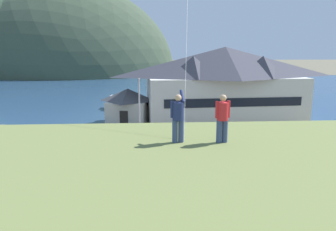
% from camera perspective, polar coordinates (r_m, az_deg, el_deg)
% --- Properties ---
extents(ground_plane, '(600.00, 600.00, 0.00)m').
position_cam_1_polar(ground_plane, '(23.31, -1.66, -13.39)').
color(ground_plane, '#66604C').
extents(parking_lot_pad, '(40.00, 20.00, 0.10)m').
position_cam_1_polar(parking_lot_pad, '(27.90, -1.99, -8.94)').
color(parking_lot_pad, slate).
rests_on(parking_lot_pad, ground).
extents(bay_water, '(360.00, 84.00, 0.03)m').
position_cam_1_polar(bay_water, '(81.70, -2.99, 4.76)').
color(bay_water, navy).
rests_on(bay_water, ground).
extents(far_hill_west_ridge, '(124.88, 59.89, 62.89)m').
position_cam_1_polar(far_hill_west_ridge, '(149.06, -25.03, 6.82)').
color(far_hill_west_ridge, '#334733').
rests_on(far_hill_west_ridge, ground).
extents(far_hill_east_peak, '(87.19, 71.86, 73.65)m').
position_cam_1_polar(far_hill_east_peak, '(145.61, -16.55, 7.34)').
color(far_hill_east_peak, '#3D4C38').
rests_on(far_hill_east_peak, ground).
extents(harbor_lodge, '(22.52, 11.06, 10.28)m').
position_cam_1_polar(harbor_lodge, '(44.05, 10.13, 5.78)').
color(harbor_lodge, beige).
rests_on(harbor_lodge, ground).
extents(storage_shed_waterside, '(6.47, 6.16, 4.77)m').
position_cam_1_polar(storage_shed_waterside, '(43.43, -7.14, 1.80)').
color(storage_shed_waterside, beige).
rests_on(storage_shed_waterside, ground).
extents(wharf_dock, '(3.20, 12.30, 0.70)m').
position_cam_1_polar(wharf_dock, '(55.14, -5.94, 1.69)').
color(wharf_dock, '#70604C').
rests_on(wharf_dock, ground).
extents(moored_boat_wharfside, '(2.77, 6.92, 2.16)m').
position_cam_1_polar(moored_boat_wharfside, '(56.08, -9.41, 2.15)').
color(moored_boat_wharfside, silver).
rests_on(moored_boat_wharfside, ground).
extents(moored_boat_outer_mooring, '(2.53, 6.45, 2.16)m').
position_cam_1_polar(moored_boat_outer_mooring, '(52.55, -2.42, 1.66)').
color(moored_boat_outer_mooring, '#A8A399').
rests_on(moored_boat_outer_mooring, ground).
extents(parked_car_mid_row_far, '(4.31, 2.27, 1.82)m').
position_cam_1_polar(parked_car_mid_row_far, '(33.10, 23.57, -4.75)').
color(parked_car_mid_row_far, slate).
rests_on(parked_car_mid_row_far, parking_lot_pad).
extents(parked_car_mid_row_near, '(4.32, 2.30, 1.82)m').
position_cam_1_polar(parked_car_mid_row_near, '(26.27, 21.58, -8.77)').
color(parked_car_mid_row_near, '#9EA3A8').
rests_on(parked_car_mid_row_near, parking_lot_pad).
extents(parked_car_front_row_end, '(4.32, 2.29, 1.82)m').
position_cam_1_polar(parked_car_front_row_end, '(23.32, -2.95, -10.53)').
color(parked_car_front_row_end, silver).
rests_on(parked_car_front_row_end, parking_lot_pad).
extents(parked_car_back_row_left, '(4.23, 2.11, 1.82)m').
position_cam_1_polar(parked_car_back_row_left, '(28.36, -6.68, -6.49)').
color(parked_car_back_row_left, red).
rests_on(parked_car_back_row_left, parking_lot_pad).
extents(parked_car_lone_by_shed, '(4.33, 2.32, 1.82)m').
position_cam_1_polar(parked_car_lone_by_shed, '(29.42, -19.79, -6.45)').
color(parked_car_lone_by_shed, silver).
rests_on(parked_car_lone_by_shed, parking_lot_pad).
extents(parked_car_front_row_red, '(4.23, 2.11, 1.82)m').
position_cam_1_polar(parked_car_front_row_red, '(28.95, 7.56, -6.14)').
color(parked_car_front_row_red, silver).
rests_on(parked_car_front_row_red, parking_lot_pad).
extents(parked_car_back_row_right, '(4.33, 2.32, 1.82)m').
position_cam_1_polar(parked_car_back_row_right, '(24.85, -26.25, -10.35)').
color(parked_car_back_row_right, '#B28923').
rests_on(parked_car_back_row_right, parking_lot_pad).
extents(parking_light_pole, '(0.24, 0.78, 6.99)m').
position_cam_1_polar(parking_light_pole, '(32.19, -5.16, 1.37)').
color(parking_light_pole, '#ADADB2').
rests_on(parking_light_pole, parking_lot_pad).
extents(person_kite_flyer, '(0.52, 0.67, 1.86)m').
position_cam_1_polar(person_kite_flyer, '(11.31, 1.81, -0.16)').
color(person_kite_flyer, '#384770').
rests_on(person_kite_flyer, grassy_hill_foreground).
extents(person_companion, '(0.54, 0.40, 1.74)m').
position_cam_1_polar(person_companion, '(11.44, 9.74, -0.26)').
color(person_companion, '#384770').
rests_on(person_companion, grassy_hill_foreground).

